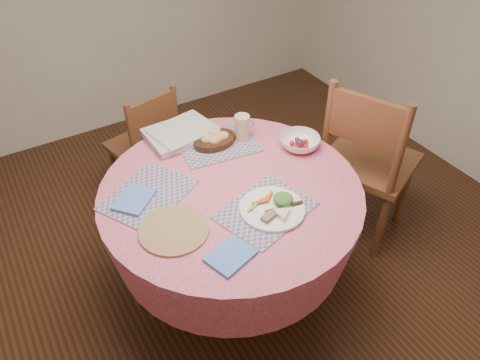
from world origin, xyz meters
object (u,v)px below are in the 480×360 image
object	(u,v)px
chair_right	(366,160)
wicker_trivet	(174,230)
latte_mug	(243,127)
dinner_plate	(274,207)
fruit_bowl	(300,142)
chair_back	(147,144)
bread_bowl	(214,139)
dining_table	(231,218)

from	to	relation	value
chair_right	wicker_trivet	bearing A→B (deg)	71.79
latte_mug	chair_right	bearing A→B (deg)	-25.73
chair_right	dinner_plate	xyz separation A→B (m)	(-0.82, -0.24, 0.22)
dinner_plate	wicker_trivet	bearing A→B (deg)	164.71
dinner_plate	latte_mug	size ratio (longest dim) A/B	2.15
dinner_plate	fruit_bowl	xyz separation A→B (m)	(0.38, 0.33, 0.01)
chair_back	latte_mug	bearing A→B (deg)	103.95
latte_mug	fruit_bowl	world-z (taller)	latte_mug
dinner_plate	bread_bowl	size ratio (longest dim) A/B	1.26
chair_back	wicker_trivet	xyz separation A→B (m)	(-0.28, -1.08, 0.32)
chair_back	fruit_bowl	xyz separation A→B (m)	(0.53, -0.87, 0.34)
fruit_bowl	dinner_plate	bearing A→B (deg)	-139.41
dining_table	dinner_plate	distance (m)	0.33
fruit_bowl	chair_back	bearing A→B (deg)	121.37
dining_table	fruit_bowl	size ratio (longest dim) A/B	4.57
chair_back	bread_bowl	bearing A→B (deg)	92.89
chair_right	bread_bowl	world-z (taller)	chair_right
bread_bowl	latte_mug	bearing A→B (deg)	-11.46
wicker_trivet	bread_bowl	distance (m)	0.65
chair_back	latte_mug	distance (m)	0.82
dinner_plate	dining_table	bearing A→B (deg)	110.71
dining_table	fruit_bowl	distance (m)	0.53
wicker_trivet	bread_bowl	xyz separation A→B (m)	(0.45, 0.46, 0.03)
chair_right	bread_bowl	xyz separation A→B (m)	(-0.80, 0.34, 0.23)
wicker_trivet	fruit_bowl	xyz separation A→B (m)	(0.81, 0.21, 0.03)
dining_table	bread_bowl	bearing A→B (deg)	73.11
dining_table	dinner_plate	bearing A→B (deg)	-69.29
chair_right	dinner_plate	size ratio (longest dim) A/B	3.66
dining_table	latte_mug	bearing A→B (deg)	51.07
dinner_plate	fruit_bowl	distance (m)	0.50
dining_table	chair_back	world-z (taller)	chair_back
dining_table	bread_bowl	xyz separation A→B (m)	(0.11, 0.35, 0.23)
fruit_bowl	latte_mug	bearing A→B (deg)	133.36
dinner_plate	latte_mug	world-z (taller)	latte_mug
chair_back	dinner_plate	bearing A→B (deg)	84.69
latte_mug	fruit_bowl	bearing A→B (deg)	-46.64
wicker_trivet	chair_right	bearing A→B (deg)	5.65
fruit_bowl	wicker_trivet	bearing A→B (deg)	-165.49
chair_right	dinner_plate	bearing A→B (deg)	82.59
dinner_plate	fruit_bowl	size ratio (longest dim) A/B	1.07
dining_table	chair_right	bearing A→B (deg)	0.71
bread_bowl	chair_back	bearing A→B (deg)	105.26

